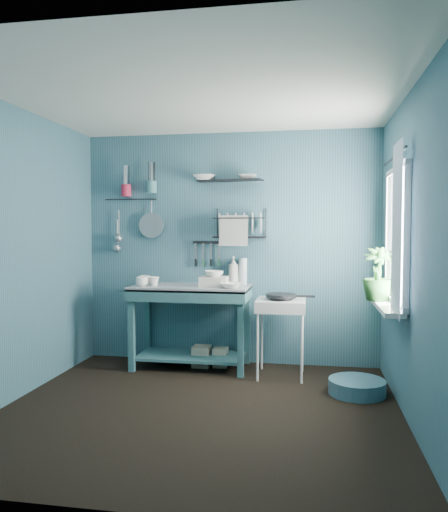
% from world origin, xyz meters
% --- Properties ---
extents(floor, '(3.20, 3.20, 0.00)m').
position_xyz_m(floor, '(0.00, 0.00, 0.00)').
color(floor, black).
rests_on(floor, ground).
extents(ceiling, '(3.20, 3.20, 0.00)m').
position_xyz_m(ceiling, '(0.00, 0.00, 2.50)').
color(ceiling, silver).
rests_on(ceiling, ground).
extents(wall_back, '(3.20, 0.00, 3.20)m').
position_xyz_m(wall_back, '(0.00, 1.50, 1.25)').
color(wall_back, '#345C6B').
rests_on(wall_back, ground).
extents(wall_front, '(3.20, 0.00, 3.20)m').
position_xyz_m(wall_front, '(0.00, -1.50, 1.25)').
color(wall_front, '#345C6B').
rests_on(wall_front, ground).
extents(wall_left, '(0.00, 3.00, 3.00)m').
position_xyz_m(wall_left, '(-1.60, 0.00, 1.25)').
color(wall_left, '#345C6B').
rests_on(wall_left, ground).
extents(wall_right, '(0.00, 3.00, 3.00)m').
position_xyz_m(wall_right, '(1.60, 0.00, 1.25)').
color(wall_right, '#345C6B').
rests_on(wall_right, ground).
extents(work_counter, '(1.29, 0.75, 0.87)m').
position_xyz_m(work_counter, '(-0.36, 1.20, 0.43)').
color(work_counter, '#316167').
rests_on(work_counter, floor).
extents(mug_left, '(0.12, 0.12, 0.10)m').
position_xyz_m(mug_left, '(-0.84, 1.04, 0.92)').
color(mug_left, white).
rests_on(mug_left, work_counter).
extents(mug_mid, '(0.14, 0.14, 0.09)m').
position_xyz_m(mug_mid, '(-0.74, 1.14, 0.91)').
color(mug_mid, white).
rests_on(mug_mid, work_counter).
extents(mug_right, '(0.17, 0.17, 0.10)m').
position_xyz_m(mug_right, '(-0.86, 1.20, 0.92)').
color(mug_right, white).
rests_on(mug_right, work_counter).
extents(wash_tub, '(0.28, 0.22, 0.10)m').
position_xyz_m(wash_tub, '(-0.11, 1.18, 0.92)').
color(wash_tub, beige).
rests_on(wash_tub, work_counter).
extents(tub_bowl, '(0.20, 0.19, 0.06)m').
position_xyz_m(tub_bowl, '(-0.11, 1.18, 1.00)').
color(tub_bowl, white).
rests_on(tub_bowl, wash_tub).
extents(soap_bottle, '(0.12, 0.12, 0.30)m').
position_xyz_m(soap_bottle, '(0.06, 1.40, 1.02)').
color(soap_bottle, beige).
rests_on(soap_bottle, work_counter).
extents(water_bottle, '(0.09, 0.09, 0.28)m').
position_xyz_m(water_bottle, '(0.16, 1.42, 1.01)').
color(water_bottle, silver).
rests_on(water_bottle, work_counter).
extents(counter_bowl, '(0.22, 0.22, 0.05)m').
position_xyz_m(counter_bowl, '(0.09, 1.05, 0.89)').
color(counter_bowl, white).
rests_on(counter_bowl, work_counter).
extents(hotplate_stand, '(0.54, 0.54, 0.76)m').
position_xyz_m(hotplate_stand, '(0.59, 1.05, 0.38)').
color(hotplate_stand, silver).
rests_on(hotplate_stand, floor).
extents(frying_pan, '(0.30, 0.30, 0.03)m').
position_xyz_m(frying_pan, '(0.59, 1.05, 0.80)').
color(frying_pan, black).
rests_on(frying_pan, hotplate_stand).
extents(knife_strip, '(0.32, 0.04, 0.03)m').
position_xyz_m(knife_strip, '(-0.24, 1.47, 1.31)').
color(knife_strip, black).
rests_on(knife_strip, wall_back).
extents(dish_rack, '(0.58, 0.32, 0.32)m').
position_xyz_m(dish_rack, '(0.13, 1.37, 1.52)').
color(dish_rack, black).
rests_on(dish_rack, wall_back).
extents(upper_shelf, '(0.72, 0.30, 0.02)m').
position_xyz_m(upper_shelf, '(0.02, 1.40, 1.97)').
color(upper_shelf, black).
rests_on(upper_shelf, wall_back).
extents(shelf_bowl_left, '(0.25, 0.25, 0.06)m').
position_xyz_m(shelf_bowl_left, '(-0.26, 1.40, 2.02)').
color(shelf_bowl_left, white).
rests_on(shelf_bowl_left, upper_shelf).
extents(shelf_bowl_right, '(0.22, 0.22, 0.05)m').
position_xyz_m(shelf_bowl_right, '(0.20, 1.40, 2.07)').
color(shelf_bowl_right, white).
rests_on(shelf_bowl_right, upper_shelf).
extents(utensil_cup_magenta, '(0.11, 0.11, 0.13)m').
position_xyz_m(utensil_cup_magenta, '(-1.15, 1.42, 1.89)').
color(utensil_cup_magenta, '#B6213D').
rests_on(utensil_cup_magenta, wall_back).
extents(utensil_cup_teal, '(0.11, 0.11, 0.13)m').
position_xyz_m(utensil_cup_teal, '(-0.85, 1.42, 1.92)').
color(utensil_cup_teal, teal).
rests_on(utensil_cup_teal, wall_back).
extents(colander, '(0.28, 0.03, 0.28)m').
position_xyz_m(colander, '(-0.87, 1.45, 1.50)').
color(colander, '#9D9FA4').
rests_on(colander, wall_back).
extents(ladle_outer, '(0.01, 0.01, 0.30)m').
position_xyz_m(ladle_outer, '(-1.26, 1.46, 1.53)').
color(ladle_outer, '#9D9FA4').
rests_on(ladle_outer, wall_back).
extents(ladle_inner, '(0.01, 0.01, 0.30)m').
position_xyz_m(ladle_inner, '(-1.27, 1.46, 1.42)').
color(ladle_inner, '#9D9FA4').
rests_on(ladle_inner, wall_back).
extents(hook_rail, '(0.60, 0.01, 0.01)m').
position_xyz_m(hook_rail, '(-1.12, 1.47, 1.79)').
color(hook_rail, black).
rests_on(hook_rail, wall_back).
extents(window_glass, '(0.00, 1.10, 1.10)m').
position_xyz_m(window_glass, '(1.59, 0.45, 1.40)').
color(window_glass, white).
rests_on(window_glass, wall_right).
extents(windowsill, '(0.16, 0.95, 0.04)m').
position_xyz_m(windowsill, '(1.50, 0.45, 0.81)').
color(windowsill, silver).
rests_on(windowsill, wall_right).
extents(curtain, '(0.00, 1.35, 1.35)m').
position_xyz_m(curtain, '(1.52, 0.15, 1.45)').
color(curtain, white).
rests_on(curtain, wall_right).
extents(curtain_rod, '(0.02, 1.05, 0.02)m').
position_xyz_m(curtain_rod, '(1.54, 0.45, 2.05)').
color(curtain_rod, black).
rests_on(curtain_rod, wall_right).
extents(potted_plant, '(0.26, 0.26, 0.47)m').
position_xyz_m(potted_plant, '(1.45, 0.67, 1.06)').
color(potted_plant, '#255C24').
rests_on(potted_plant, windowsill).
extents(storage_tin_large, '(0.18, 0.18, 0.22)m').
position_xyz_m(storage_tin_large, '(-0.26, 1.25, 0.11)').
color(storage_tin_large, tan).
rests_on(storage_tin_large, floor).
extents(storage_tin_small, '(0.15, 0.15, 0.20)m').
position_xyz_m(storage_tin_small, '(-0.06, 1.28, 0.10)').
color(storage_tin_small, tan).
rests_on(storage_tin_small, floor).
extents(floor_basin, '(0.50, 0.50, 0.13)m').
position_xyz_m(floor_basin, '(1.28, 0.61, 0.07)').
color(floor_basin, '#437183').
rests_on(floor_basin, floor).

